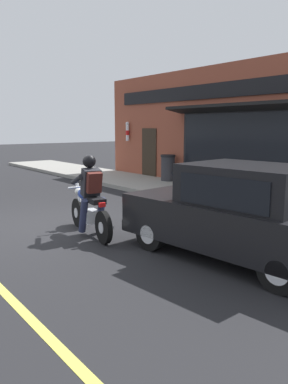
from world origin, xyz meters
TOP-DOWN VIEW (x-y plane):
  - ground_plane at (0.00, 0.00)m, footprint 80.00×80.00m
  - sidewalk_curb at (5.37, 3.00)m, footprint 2.60×22.00m
  - storefront_building at (6.90, 1.24)m, footprint 1.25×11.25m
  - motorcycle_with_rider at (0.48, -1.25)m, footprint 0.65×2.01m
  - car_hatchback at (1.64, -3.96)m, footprint 1.95×3.90m
  - fire_hydrant at (6.01, -0.71)m, footprint 0.36×0.24m
  - trash_bin at (6.26, 2.79)m, footprint 0.56×0.56m

SIDE VIEW (x-z plane):
  - ground_plane at x=0.00m, z-range 0.00..0.00m
  - sidewalk_curb at x=5.37m, z-range 0.00..0.14m
  - fire_hydrant at x=6.01m, z-range 0.13..1.01m
  - trash_bin at x=6.26m, z-range 0.15..1.13m
  - motorcycle_with_rider at x=0.48m, z-range -0.13..1.49m
  - car_hatchback at x=1.64m, z-range -0.02..1.55m
  - storefront_building at x=6.90m, z-range 0.01..4.21m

